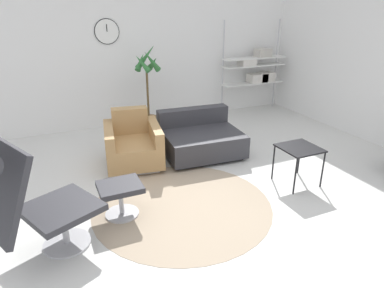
{
  "coord_description": "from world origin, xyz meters",
  "views": [
    {
      "loc": [
        -1.39,
        -3.23,
        2.11
      ],
      "look_at": [
        0.17,
        0.23,
        0.55
      ],
      "focal_mm": 32.0,
      "sensor_mm": 36.0,
      "label": 1
    }
  ],
  "objects": [
    {
      "name": "armchair_red",
      "position": [
        -0.33,
        1.13,
        0.27
      ],
      "size": [
        0.88,
        0.96,
        0.74
      ],
      "rotation": [
        0.0,
        0.0,
        2.97
      ],
      "color": "silver",
      "rests_on": "ground_plane"
    },
    {
      "name": "potted_plant",
      "position": [
        0.26,
        2.25,
        0.53
      ],
      "size": [
        0.46,
        0.48,
        1.51
      ],
      "color": "brown",
      "rests_on": "ground_plane"
    },
    {
      "name": "ground_plane",
      "position": [
        0.0,
        0.0,
        0.0
      ],
      "size": [
        12.0,
        12.0,
        0.0
      ],
      "primitive_type": "plane",
      "color": "silver"
    },
    {
      "name": "shelf_unit",
      "position": [
        2.7,
        2.63,
        0.88
      ],
      "size": [
        1.34,
        0.28,
        1.84
      ],
      "color": "#BCBCC1",
      "rests_on": "ground_plane"
    },
    {
      "name": "lounge_chair",
      "position": [
        -1.68,
        -0.47,
        0.72
      ],
      "size": [
        1.12,
        0.92,
        1.21
      ],
      "rotation": [
        0.0,
        0.0,
        -1.14
      ],
      "color": "#BCBCC1",
      "rests_on": "ground_plane"
    },
    {
      "name": "round_rug",
      "position": [
        -0.13,
        -0.17,
        0.0
      ],
      "size": [
        2.01,
        2.01,
        0.01
      ],
      "color": "tan",
      "rests_on": "ground_plane"
    },
    {
      "name": "side_table",
      "position": [
        1.39,
        -0.27,
        0.44
      ],
      "size": [
        0.46,
        0.46,
        0.49
      ],
      "color": "black",
      "rests_on": "ground_plane"
    },
    {
      "name": "wall_back",
      "position": [
        -0.0,
        2.93,
        1.4
      ],
      "size": [
        12.0,
        0.09,
        2.8
      ],
      "color": "white",
      "rests_on": "ground_plane"
    },
    {
      "name": "ottoman",
      "position": [
        -0.79,
        -0.06,
        0.27
      ],
      "size": [
        0.45,
        0.38,
        0.37
      ],
      "color": "#BCBCC1",
      "rests_on": "ground_plane"
    },
    {
      "name": "couch_low",
      "position": [
        0.68,
        1.07,
        0.23
      ],
      "size": [
        1.18,
        1.02,
        0.63
      ],
      "rotation": [
        0.0,
        0.0,
        3.07
      ],
      "color": "black",
      "rests_on": "ground_plane"
    }
  ]
}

